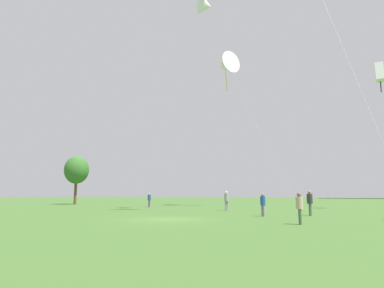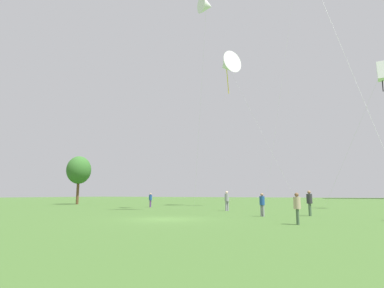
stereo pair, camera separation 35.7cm
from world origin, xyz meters
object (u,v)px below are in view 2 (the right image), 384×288
person_standing_4 (227,199)px  person_standing_5 (297,206)px  kite_flying_4 (381,72)px  person_standing_3 (262,203)px  person_standing_2 (150,199)px  kite_flying_3 (227,65)px  kite_flying_0 (206,6)px  park_tree_1 (79,170)px  person_standing_1 (309,201)px

person_standing_4 → person_standing_5: person_standing_4 is taller
person_standing_5 → kite_flying_4: kite_flying_4 is taller
person_standing_5 → person_standing_3: bearing=-160.8°
person_standing_2 → kite_flying_3: size_ratio=0.08×
person_standing_5 → kite_flying_0: 26.09m
kite_flying_3 → kite_flying_4: 19.10m
person_standing_3 → kite_flying_0: 22.89m
person_standing_4 → kite_flying_0: (-2.21, 0.42, 20.60)m
person_standing_3 → person_standing_4: person_standing_4 is taller
person_standing_5 → kite_flying_4: 25.95m
person_standing_2 → kite_flying_4: kite_flying_4 is taller
park_tree_1 → person_standing_5: bearing=-27.0°
person_standing_3 → kite_flying_3: size_ratio=0.08×
person_standing_1 → person_standing_3: 3.60m
kite_flying_0 → park_tree_1: bearing=164.8°
person_standing_3 → park_tree_1: park_tree_1 is taller
person_standing_4 → kite_flying_4: 21.91m
person_standing_3 → person_standing_5: 6.27m
kite_flying_0 → park_tree_1: (-25.75, 7.01, -16.41)m
person_standing_4 → kite_flying_3: 22.38m
person_standing_5 → kite_flying_0: (-10.79, 11.61, 20.72)m
person_standing_2 → person_standing_3: bearing=-136.6°
person_standing_5 → kite_flying_0: kite_flying_0 is taller
person_standing_2 → kite_flying_3: kite_flying_3 is taller
kite_flying_3 → kite_flying_4: size_ratio=1.35×
person_standing_4 → kite_flying_0: size_ratio=0.08×
person_standing_3 → park_tree_1: (-33.12, 13.37, 4.32)m
park_tree_1 → kite_flying_0: bearing=-15.2°
person_standing_1 → person_standing_5: bearing=-173.1°
person_standing_2 → kite_flying_4: size_ratio=0.11×
person_standing_3 → person_standing_1: bearing=52.5°
person_standing_2 → person_standing_4: 12.30m
kite_flying_3 → park_tree_1: kite_flying_3 is taller
park_tree_1 → person_standing_1: bearing=-17.3°
park_tree_1 → kite_flying_4: bearing=3.9°
person_standing_4 → park_tree_1: size_ratio=0.25×
person_standing_3 → person_standing_5: (3.43, -5.25, 0.01)m
person_standing_2 → kite_flying_4: (25.51, 6.30, 13.60)m
person_standing_5 → park_tree_1: (-36.54, 18.62, 4.31)m
kite_flying_0 → kite_flying_4: bearing=31.4°
kite_flying_0 → kite_flying_3: kite_flying_0 is taller
kite_flying_0 → park_tree_1: size_ratio=3.04×
kite_flying_3 → park_tree_1: 27.79m
person_standing_3 → kite_flying_3: (-9.68, 17.74, 18.59)m
person_standing_1 → kite_flying_3: 27.21m
person_standing_5 → kite_flying_4: size_ratio=0.10×
person_standing_4 → person_standing_5: size_ratio=1.12×
kite_flying_3 → person_standing_3: bearing=-61.4°
person_standing_2 → kite_flying_0: size_ratio=0.07×
person_standing_3 → person_standing_5: person_standing_5 is taller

